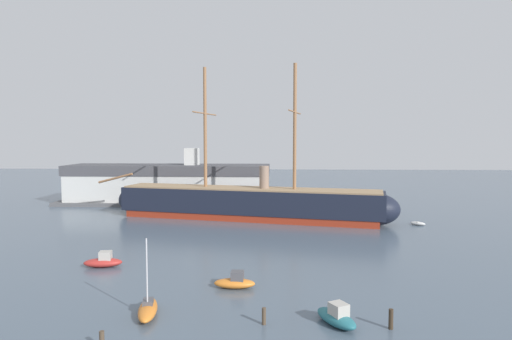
{
  "coord_description": "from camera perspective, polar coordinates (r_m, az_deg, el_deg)",
  "views": [
    {
      "loc": [
        3.04,
        -28.07,
        15.54
      ],
      "look_at": [
        0.33,
        37.5,
        10.97
      ],
      "focal_mm": 31.05,
      "sensor_mm": 36.0,
      "label": 1
    }
  ],
  "objects": [
    {
      "name": "dinghy_far_right",
      "position": [
        85.76,
        20.11,
        -6.48
      ],
      "size": [
        2.9,
        2.49,
        0.64
      ],
      "color": "silver",
      "rests_on": "ground"
    },
    {
      "name": "sailboat_foreground_left",
      "position": [
        42.01,
        -13.76,
        -16.99
      ],
      "size": [
        2.54,
        5.55,
        6.97
      ],
      "color": "orange",
      "rests_on": "ground"
    },
    {
      "name": "tall_ship",
      "position": [
        86.27,
        -0.93,
        -4.25
      ],
      "size": [
        60.87,
        19.06,
        29.64
      ],
      "color": "maroon",
      "rests_on": "ground"
    },
    {
      "name": "motorboat_foreground_right",
      "position": [
        39.62,
        10.34,
        -18.11
      ],
      "size": [
        3.98,
        4.97,
        1.94
      ],
      "color": "#236670",
      "rests_on": "ground"
    },
    {
      "name": "mooring_piling_right_pair",
      "position": [
        39.78,
        16.99,
        -17.9
      ],
      "size": [
        0.38,
        0.38,
        1.67
      ],
      "primitive_type": "cylinder",
      "color": "#382B1E",
      "rests_on": "ground"
    },
    {
      "name": "dockside_warehouse_left",
      "position": [
        109.62,
        -11.09,
        -1.8
      ],
      "size": [
        52.51,
        14.35,
        13.39
      ],
      "color": "#565659",
      "rests_on": "ground"
    },
    {
      "name": "mooring_piling_nearest",
      "position": [
        39.08,
        1.02,
        -18.31
      ],
      "size": [
        0.35,
        0.35,
        1.44
      ],
      "primitive_type": "cylinder",
      "color": "#4C3D2D",
      "rests_on": "ground"
    },
    {
      "name": "motorboat_near_centre",
      "position": [
        47.7,
        -2.72,
        -14.23
      ],
      "size": [
        4.36,
        1.92,
        1.81
      ],
      "color": "orange",
      "rests_on": "ground"
    },
    {
      "name": "motorboat_mid_left",
      "position": [
        58.04,
        -19.07,
        -11.08
      ],
      "size": [
        4.83,
        2.59,
        1.93
      ],
      "color": "#B22D28",
      "rests_on": "ground"
    },
    {
      "name": "dinghy_distant_centre",
      "position": [
        92.72,
        3.05,
        -5.52
      ],
      "size": [
        2.21,
        1.7,
        0.48
      ],
      "color": "#236670",
      "rests_on": "ground"
    },
    {
      "name": "mooring_piling_left_pair",
      "position": [
        36.95,
        -19.24,
        -19.97
      ],
      "size": [
        0.37,
        0.37,
        1.35
      ],
      "primitive_type": "cylinder",
      "color": "#4C3D2D",
      "rests_on": "ground"
    }
  ]
}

